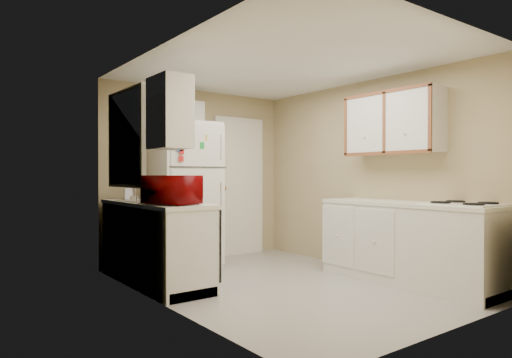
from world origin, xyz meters
TOP-DOWN VIEW (x-y plane):
  - floor at (0.00, 0.00)m, footprint 3.80×3.80m
  - ceiling at (0.00, 0.00)m, footprint 3.80×3.80m
  - wall_left at (-1.40, 0.00)m, footprint 3.80×3.80m
  - wall_right at (1.40, 0.00)m, footprint 3.80×3.80m
  - wall_back at (0.00, 1.90)m, footprint 2.80×2.80m
  - wall_front at (0.00, -1.90)m, footprint 2.80×2.80m
  - left_counter at (-1.10, 0.90)m, footprint 0.60×1.80m
  - dishwasher at (-0.81, 0.30)m, footprint 0.03×0.58m
  - sink at (-1.10, 1.05)m, footprint 0.54×0.74m
  - microwave at (-1.15, 0.37)m, footprint 0.60×0.45m
  - soap_bottle at (-1.15, 1.56)m, footprint 0.10×0.11m
  - window_blinds at (-1.36, 1.05)m, footprint 0.10×0.98m
  - upper_cabinet_left at (-1.25, 0.22)m, footprint 0.30×0.45m
  - refrigerator at (-0.39, 1.56)m, footprint 0.83×0.81m
  - cabinet_over_fridge at (-0.40, 1.75)m, footprint 0.70×0.30m
  - interior_door at (0.70, 1.86)m, footprint 0.86×0.06m
  - right_counter at (1.10, -0.80)m, footprint 0.60×2.00m
  - stove at (1.15, -1.42)m, footprint 0.56×0.69m
  - upper_cabinet_right at (1.25, -0.50)m, footprint 0.30×1.20m

SIDE VIEW (x-z plane):
  - floor at x=0.00m, z-range 0.00..0.00m
  - stove at x=1.15m, z-range 0.00..0.82m
  - left_counter at x=-1.10m, z-range 0.00..0.90m
  - right_counter at x=1.10m, z-range 0.00..0.90m
  - dishwasher at x=-0.81m, z-range 0.13..0.85m
  - sink at x=-1.10m, z-range 0.78..0.94m
  - refrigerator at x=-0.39m, z-range 0.00..1.88m
  - soap_bottle at x=-1.15m, z-range 0.90..1.10m
  - interior_door at x=0.70m, z-range -0.02..2.06m
  - microwave at x=-1.15m, z-range 0.87..1.23m
  - wall_left at x=-1.40m, z-range 1.20..1.20m
  - wall_right at x=1.40m, z-range 1.20..1.20m
  - wall_back at x=0.00m, z-range 1.20..1.20m
  - wall_front at x=0.00m, z-range 1.20..1.20m
  - window_blinds at x=-1.36m, z-range 1.06..2.14m
  - upper_cabinet_left at x=-1.25m, z-range 1.45..2.15m
  - upper_cabinet_right at x=1.25m, z-range 1.45..2.15m
  - cabinet_over_fridge at x=-0.40m, z-range 1.80..2.20m
  - ceiling at x=0.00m, z-range 2.40..2.40m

